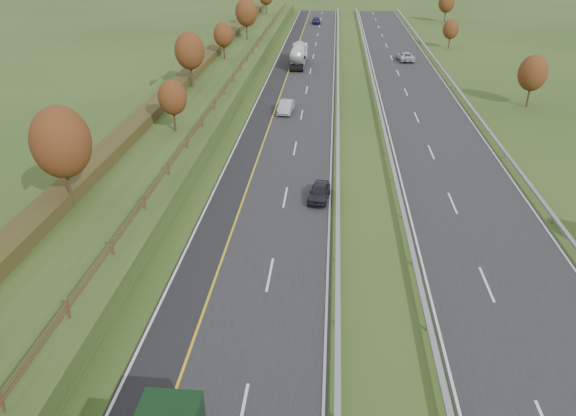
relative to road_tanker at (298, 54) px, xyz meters
The scene contains 18 objects.
ground 33.72m from the road_tanker, 74.54° to the right, with size 400.00×400.00×0.00m, color #2C4318.
near_carriageway 27.53m from the road_tanker, 87.96° to the right, with size 10.50×200.00×0.04m, color black.
far_carriageway 32.60m from the road_tanker, 57.52° to the right, with size 10.50×200.00×0.04m, color black.
hard_shoulder 27.65m from the road_tanker, 95.76° to the right, with size 3.00×200.00×0.04m, color black.
lane_markings 28.60m from the road_tanker, 75.02° to the right, with size 26.75×200.00×0.01m.
embankment_left 29.98m from the road_tanker, 113.65° to the right, with size 12.00×200.00×2.00m, color #2C4318.
hedge_left 30.83m from the road_tanker, 117.06° to the right, with size 2.20×180.00×1.10m, color #353516.
fence_left 28.88m from the road_tanker, 105.11° to the right, with size 0.12×189.06×1.20m.
median_barrier_near 28.28m from the road_tanker, 76.33° to the right, with size 0.32×200.00×0.71m.
median_barrier_far 29.90m from the road_tanker, 66.78° to the right, with size 0.32×200.00×0.71m.
outer_barrier_far 36.02m from the road_tanker, 49.70° to the right, with size 0.32×200.00×0.71m.
trees_left 33.26m from the road_tanker, 110.73° to the right, with size 6.64×164.30×7.66m.
trees_far 30.92m from the road_tanker, ahead, with size 8.45×118.60×7.12m.
road_tanker is the anchor object (origin of this frame).
car_dark_near 52.91m from the road_tanker, 84.46° to the right, with size 1.59×3.96×1.35m, color black.
car_silver_mid 27.70m from the road_tanker, 89.52° to the right, with size 1.60×4.59×1.51m, color #9D9DA1.
car_small_far 47.31m from the road_tanker, 88.38° to the left, with size 1.92×4.73×1.37m, color #171646.
car_oncoming 19.03m from the road_tanker, 15.11° to the left, with size 2.49×5.40×1.50m, color #B9B9BE.
Camera 1 is at (4.95, -8.01, 20.37)m, focal length 35.00 mm.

